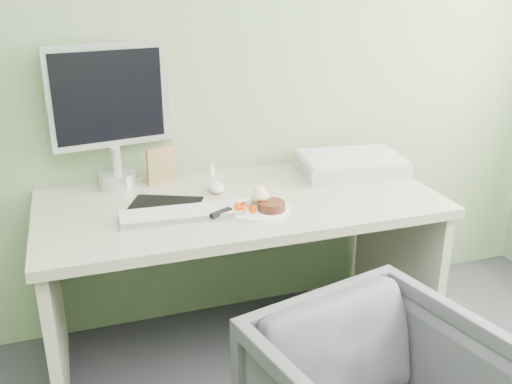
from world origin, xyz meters
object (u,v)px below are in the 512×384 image
object	(u,v)px
scanner	(351,165)
desk	(241,240)
plate	(258,210)
monitor	(111,108)

from	to	relation	value
scanner	desk	bearing A→B (deg)	-158.62
plate	monitor	bearing A→B (deg)	136.45
desk	scanner	size ratio (longest dim) A/B	3.47
plate	scanner	distance (m)	0.62
plate	monitor	xyz separation A→B (m)	(-0.48, 0.46, 0.33)
desk	monitor	size ratio (longest dim) A/B	2.68
desk	scanner	world-z (taller)	scanner
desk	scanner	xyz separation A→B (m)	(0.57, 0.15, 0.22)
desk	plate	bearing A→B (deg)	-78.39
scanner	monitor	distance (m)	1.08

